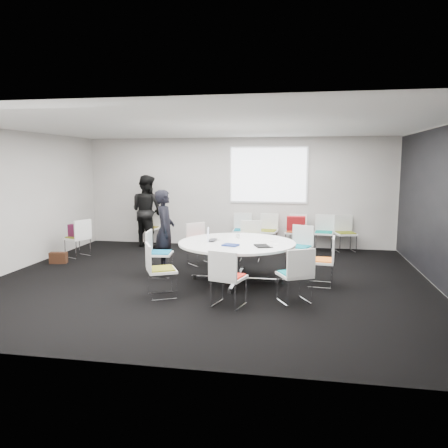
% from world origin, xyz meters
% --- Properties ---
extents(room_shell, '(8.08, 7.08, 2.88)m').
position_xyz_m(room_shell, '(0.09, 0.00, 1.40)').
color(room_shell, black).
rests_on(room_shell, ground).
extents(conference_table, '(2.12, 2.12, 0.73)m').
position_xyz_m(conference_table, '(0.51, 0.02, 0.53)').
color(conference_table, silver).
rests_on(conference_table, ground).
extents(projection_screen, '(1.90, 0.03, 1.35)m').
position_xyz_m(projection_screen, '(0.80, 3.46, 1.85)').
color(projection_screen, white).
rests_on(projection_screen, room_shell).
extents(chair_ring_a, '(0.49, 0.50, 0.88)m').
position_xyz_m(chair_ring_a, '(2.02, -0.02, 0.28)').
color(chair_ring_a, silver).
rests_on(chair_ring_a, ground).
extents(chair_ring_b, '(0.59, 0.58, 0.88)m').
position_xyz_m(chair_ring_b, '(1.63, 1.16, 0.28)').
color(chair_ring_b, silver).
rests_on(chair_ring_b, ground).
extents(chair_ring_c, '(0.46, 0.45, 0.88)m').
position_xyz_m(chair_ring_c, '(0.54, 1.72, 0.28)').
color(chair_ring_c, silver).
rests_on(chair_ring_c, ground).
extents(chair_ring_d, '(0.64, 0.64, 0.88)m').
position_xyz_m(chair_ring_d, '(-0.45, 1.19, 0.28)').
color(chair_ring_d, silver).
rests_on(chair_ring_d, ground).
extents(chair_ring_e, '(0.50, 0.51, 0.88)m').
position_xyz_m(chair_ring_e, '(-1.00, 0.10, 0.28)').
color(chair_ring_e, silver).
rests_on(chair_ring_e, ground).
extents(chair_ring_f, '(0.61, 0.62, 0.88)m').
position_xyz_m(chair_ring_f, '(-0.56, -1.15, 0.28)').
color(chair_ring_f, silver).
rests_on(chair_ring_f, ground).
extents(chair_ring_g, '(0.57, 0.56, 0.88)m').
position_xyz_m(chair_ring_g, '(0.59, -1.41, 0.28)').
color(chair_ring_g, silver).
rests_on(chair_ring_g, ground).
extents(chair_ring_h, '(0.61, 0.61, 0.88)m').
position_xyz_m(chair_ring_h, '(1.57, -1.06, 0.28)').
color(chair_ring_h, silver).
rests_on(chair_ring_h, ground).
extents(chair_back_a, '(0.48, 0.47, 0.88)m').
position_xyz_m(chair_back_a, '(0.18, 3.16, 0.28)').
color(chair_back_a, silver).
rests_on(chair_back_a, ground).
extents(chair_back_b, '(0.52, 0.51, 0.88)m').
position_xyz_m(chair_back_b, '(0.82, 3.17, 0.28)').
color(chair_back_b, silver).
rests_on(chair_back_b, ground).
extents(chair_back_c, '(0.56, 0.55, 0.88)m').
position_xyz_m(chair_back_c, '(1.53, 3.13, 0.28)').
color(chair_back_c, silver).
rests_on(chair_back_c, ground).
extents(chair_back_d, '(0.51, 0.50, 0.88)m').
position_xyz_m(chair_back_d, '(2.21, 3.17, 0.28)').
color(chair_back_d, silver).
rests_on(chair_back_d, ground).
extents(chair_back_e, '(0.56, 0.55, 0.88)m').
position_xyz_m(chair_back_e, '(2.72, 3.15, 0.28)').
color(chair_back_e, silver).
rests_on(chair_back_e, ground).
extents(chair_spare_left, '(0.59, 0.60, 0.88)m').
position_xyz_m(chair_spare_left, '(-3.38, 1.41, 0.28)').
color(chair_spare_left, silver).
rests_on(chair_spare_left, ground).
extents(chair_person_back, '(0.52, 0.51, 0.88)m').
position_xyz_m(chair_person_back, '(-2.29, 3.16, 0.28)').
color(chair_person_back, silver).
rests_on(chair_person_back, ground).
extents(person_main, '(0.51, 0.66, 1.62)m').
position_xyz_m(person_main, '(-1.06, 0.67, 0.81)').
color(person_main, black).
rests_on(person_main, ground).
extents(person_back, '(1.10, 1.00, 1.85)m').
position_xyz_m(person_back, '(-2.29, 2.99, 0.92)').
color(person_back, black).
rests_on(person_back, ground).
extents(laptop, '(0.21, 0.31, 0.02)m').
position_xyz_m(laptop, '(0.09, 0.07, 0.74)').
color(laptop, '#333338').
rests_on(laptop, conference_table).
extents(laptop_lid, '(0.07, 0.30, 0.22)m').
position_xyz_m(laptop_lid, '(-0.03, 0.01, 0.86)').
color(laptop_lid, silver).
rests_on(laptop_lid, conference_table).
extents(notebook_black, '(0.31, 0.36, 0.02)m').
position_xyz_m(notebook_black, '(0.99, -0.33, 0.74)').
color(notebook_black, black).
rests_on(notebook_black, conference_table).
extents(tablet_folio, '(0.31, 0.27, 0.03)m').
position_xyz_m(tablet_folio, '(0.45, -0.36, 0.74)').
color(tablet_folio, navy).
rests_on(tablet_folio, conference_table).
extents(papers_right, '(0.36, 0.36, 0.00)m').
position_xyz_m(papers_right, '(1.03, 0.19, 0.73)').
color(papers_right, silver).
rests_on(papers_right, conference_table).
extents(papers_front, '(0.31, 0.22, 0.00)m').
position_xyz_m(papers_front, '(1.11, -0.08, 0.73)').
color(papers_front, white).
rests_on(papers_front, conference_table).
extents(cup, '(0.08, 0.08, 0.09)m').
position_xyz_m(cup, '(0.46, 0.44, 0.78)').
color(cup, white).
rests_on(cup, conference_table).
extents(phone, '(0.16, 0.11, 0.01)m').
position_xyz_m(phone, '(1.12, -0.40, 0.73)').
color(phone, black).
rests_on(phone, conference_table).
extents(maroon_bag, '(0.41, 0.18, 0.28)m').
position_xyz_m(maroon_bag, '(-3.40, 1.41, 0.62)').
color(maroon_bag, '#4A132E').
rests_on(maroon_bag, chair_spare_left).
extents(brown_bag, '(0.39, 0.23, 0.24)m').
position_xyz_m(brown_bag, '(-3.51, 0.76, 0.12)').
color(brown_bag, '#331B10').
rests_on(brown_bag, ground).
extents(red_jacket, '(0.45, 0.20, 0.36)m').
position_xyz_m(red_jacket, '(1.53, 2.91, 0.70)').
color(red_jacket, '#AF151A').
rests_on(red_jacket, chair_back_c).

